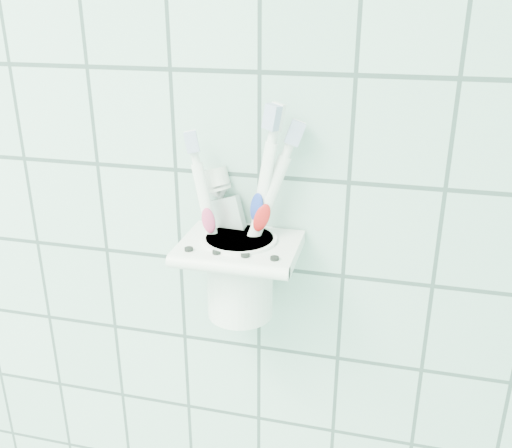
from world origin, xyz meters
The scene contains 6 objects.
holder_bracket centered at (0.67, 1.15, 1.29)m, with size 0.12×0.10×0.04m.
cup centered at (0.66, 1.16, 1.26)m, with size 0.08×0.08×0.09m.
toothbrush_pink centered at (0.65, 1.15, 1.32)m, with size 0.05×0.03×0.20m.
toothbrush_blue centered at (0.65, 1.15, 1.33)m, with size 0.07×0.05×0.22m.
toothbrush_orange centered at (0.66, 1.17, 1.33)m, with size 0.05×0.02×0.23m.
toothpaste_tube centered at (0.67, 1.17, 1.31)m, with size 0.07×0.04×0.17m.
Camera 1 is at (0.81, 0.63, 1.54)m, focal length 40.00 mm.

